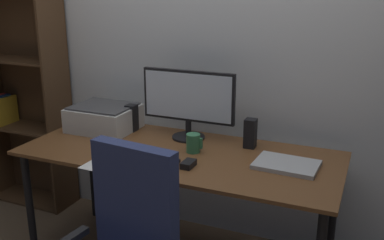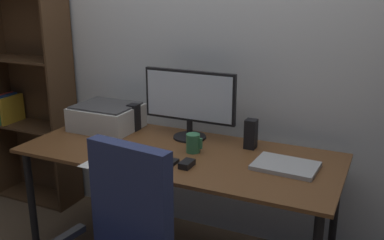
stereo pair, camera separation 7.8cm
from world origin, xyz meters
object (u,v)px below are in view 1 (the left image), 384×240
(desk, at_px, (179,164))
(printer, at_px, (104,118))
(laptop, at_px, (287,165))
(speaker_right, at_px, (250,133))
(speaker_left, at_px, (132,118))
(coffee_mug, at_px, (193,143))
(bookshelf, at_px, (24,95))
(mouse, at_px, (188,164))
(keyboard, at_px, (152,160))
(monitor, at_px, (188,100))

(desk, relative_size, printer, 4.47)
(laptop, relative_size, speaker_right, 1.88)
(desk, bearing_deg, speaker_left, 152.58)
(coffee_mug, height_order, bookshelf, bookshelf)
(mouse, height_order, speaker_left, speaker_left)
(speaker_left, bearing_deg, keyboard, -48.85)
(coffee_mug, relative_size, bookshelf, 0.06)
(laptop, bearing_deg, desk, -174.39)
(desk, height_order, coffee_mug, coffee_mug)
(coffee_mug, distance_m, laptop, 0.52)
(monitor, relative_size, laptop, 1.81)
(mouse, relative_size, coffee_mug, 0.91)
(desk, xyz_separation_m, bookshelf, (-1.45, 0.37, 0.18))
(monitor, relative_size, coffee_mug, 5.47)
(monitor, bearing_deg, coffee_mug, -59.74)
(speaker_left, bearing_deg, printer, -164.04)
(monitor, relative_size, mouse, 6.03)
(coffee_mug, height_order, laptop, coffee_mug)
(mouse, xyz_separation_m, speaker_left, (-0.57, 0.40, 0.07))
(bookshelf, bearing_deg, printer, -13.29)
(desk, xyz_separation_m, mouse, (0.13, -0.18, 0.09))
(speaker_right, bearing_deg, laptop, -38.27)
(mouse, xyz_separation_m, speaker_right, (0.21, 0.40, 0.07))
(speaker_left, relative_size, speaker_right, 1.00)
(speaker_left, relative_size, printer, 0.43)
(laptop, xyz_separation_m, printer, (-1.21, 0.15, 0.07))
(coffee_mug, bearing_deg, keyboard, -125.32)
(desk, height_order, laptop, laptop)
(mouse, distance_m, printer, 0.82)
(desk, distance_m, speaker_right, 0.44)
(laptop, xyz_separation_m, speaker_left, (-1.03, 0.20, 0.07))
(desk, bearing_deg, monitor, 100.65)
(speaker_left, xyz_separation_m, bookshelf, (-1.02, 0.15, 0.02))
(coffee_mug, height_order, printer, printer)
(keyboard, distance_m, coffee_mug, 0.27)
(speaker_left, height_order, bookshelf, bookshelf)
(keyboard, bearing_deg, bookshelf, 159.36)
(monitor, bearing_deg, speaker_left, -178.84)
(laptop, height_order, speaker_right, speaker_right)
(mouse, xyz_separation_m, laptop, (0.46, 0.20, -0.01))
(monitor, bearing_deg, mouse, -66.52)
(mouse, bearing_deg, coffee_mug, 106.99)
(desk, bearing_deg, keyboard, -112.20)
(speaker_left, xyz_separation_m, speaker_right, (0.78, 0.00, 0.00))
(desk, height_order, printer, printer)
(keyboard, distance_m, speaker_right, 0.59)
(desk, xyz_separation_m, laptop, (0.60, 0.03, 0.08))
(speaker_right, distance_m, printer, 0.96)
(keyboard, xyz_separation_m, mouse, (0.21, 0.01, 0.01))
(desk, relative_size, mouse, 18.62)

